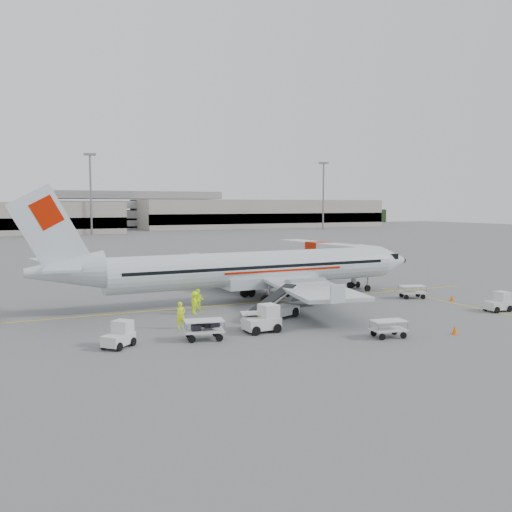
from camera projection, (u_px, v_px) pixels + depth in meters
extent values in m
plane|color=#56595B|center=(266.00, 302.00, 49.16)|extent=(360.00, 360.00, 0.00)
cube|color=yellow|center=(266.00, 302.00, 49.16)|extent=(44.00, 0.20, 0.01)
cube|color=yellow|center=(457.00, 304.00, 47.97)|extent=(0.20, 20.00, 0.01)
cone|color=#FF5903|center=(452.00, 298.00, 49.46)|extent=(0.36, 0.36, 0.59)
cone|color=#FF5903|center=(183.00, 278.00, 62.59)|extent=(0.42, 0.42, 0.68)
cone|color=#FF5903|center=(455.00, 330.00, 36.82)|extent=(0.36, 0.36, 0.59)
imported|color=#C1E90E|center=(181.00, 315.00, 38.49)|extent=(0.73, 0.55, 1.81)
imported|color=#C1E90E|center=(198.00, 300.00, 44.86)|extent=(1.05, 0.96, 1.74)
imported|color=#C1E90E|center=(195.00, 303.00, 43.56)|extent=(0.74, 1.19, 1.76)
imported|color=#C1E90E|center=(262.00, 317.00, 38.01)|extent=(1.09, 0.92, 1.75)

